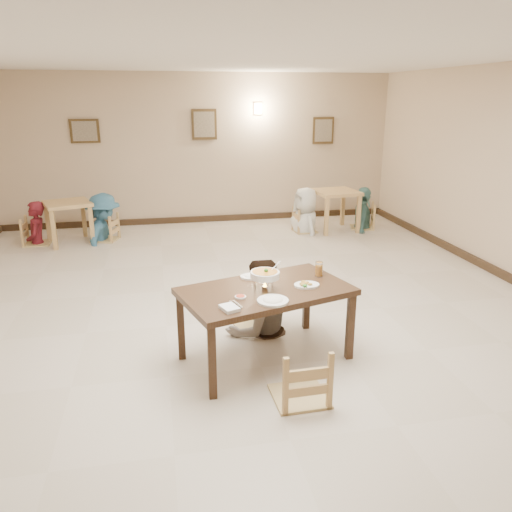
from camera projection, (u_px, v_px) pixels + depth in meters
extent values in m
plane|color=beige|center=(242.00, 320.00, 5.93)|extent=(10.00, 10.00, 0.00)
plane|color=silver|center=(240.00, 48.00, 5.01)|extent=(10.00, 10.00, 0.00)
plane|color=#C8AD8E|center=(200.00, 150.00, 10.14)|extent=(10.00, 0.00, 10.00)
cube|color=#332315|center=(202.00, 219.00, 10.55)|extent=(8.00, 0.06, 0.12)
cube|color=#3E2C16|center=(85.00, 131.00, 9.57)|extent=(0.55, 0.03, 0.45)
cube|color=gray|center=(85.00, 131.00, 9.55)|extent=(0.45, 0.01, 0.37)
cube|color=#3E2C16|center=(204.00, 124.00, 9.97)|extent=(0.50, 0.03, 0.60)
cube|color=gray|center=(204.00, 124.00, 9.95)|extent=(0.41, 0.01, 0.49)
cube|color=#3E2C16|center=(323.00, 130.00, 10.48)|extent=(0.45, 0.03, 0.55)
cube|color=gray|center=(324.00, 131.00, 10.46)|extent=(0.37, 0.01, 0.45)
cube|color=#FFD88C|center=(258.00, 109.00, 10.08)|extent=(0.16, 0.05, 0.22)
cube|color=#3E2819|center=(266.00, 292.00, 4.84)|extent=(1.81, 1.33, 0.06)
cube|color=#3E2819|center=(212.00, 362.00, 4.29)|extent=(0.07, 0.07, 0.70)
cube|color=#3E2819|center=(350.00, 327.00, 4.96)|extent=(0.07, 0.07, 0.70)
cube|color=#3E2819|center=(181.00, 327.00, 4.96)|extent=(0.07, 0.07, 0.70)
cube|color=#3E2819|center=(306.00, 300.00, 5.62)|extent=(0.07, 0.07, 0.70)
cube|color=tan|center=(254.00, 290.00, 5.66)|extent=(0.45, 0.45, 0.05)
cube|color=tan|center=(301.00, 351.00, 4.26)|extent=(0.47, 0.47, 0.05)
imported|color=gray|center=(259.00, 260.00, 5.43)|extent=(0.97, 0.86, 1.68)
torus|color=silver|center=(265.00, 278.00, 4.78)|extent=(0.22, 0.22, 0.01)
cylinder|color=silver|center=(265.00, 288.00, 4.81)|extent=(0.06, 0.06, 0.03)
cone|color=#FFA526|center=(265.00, 284.00, 4.80)|extent=(0.03, 0.03, 0.05)
cylinder|color=white|center=(265.00, 275.00, 4.77)|extent=(0.28, 0.28, 0.06)
cylinder|color=#B96711|center=(265.00, 272.00, 4.76)|extent=(0.24, 0.24, 0.01)
sphere|color=#2D7223|center=(266.00, 271.00, 4.75)|extent=(0.04, 0.04, 0.04)
cylinder|color=silver|center=(275.00, 267.00, 4.83)|extent=(0.13, 0.08, 0.09)
cylinder|color=silver|center=(272.00, 281.00, 4.86)|extent=(0.01, 0.01, 0.13)
cylinder|color=silver|center=(255.00, 282.00, 4.83)|extent=(0.01, 0.01, 0.13)
cylinder|color=silver|center=(267.00, 287.00, 4.71)|extent=(0.01, 0.01, 0.13)
cylinder|color=white|center=(253.00, 277.00, 5.13)|extent=(0.26, 0.26, 0.02)
ellipsoid|color=white|center=(253.00, 276.00, 5.13)|extent=(0.17, 0.14, 0.06)
cylinder|color=white|center=(273.00, 301.00, 4.52)|extent=(0.29, 0.29, 0.02)
ellipsoid|color=white|center=(273.00, 300.00, 4.52)|extent=(0.19, 0.16, 0.07)
cylinder|color=white|center=(307.00, 285.00, 4.90)|extent=(0.25, 0.25, 0.02)
sphere|color=#2D7223|center=(305.00, 286.00, 4.82)|extent=(0.04, 0.04, 0.04)
cylinder|color=white|center=(240.00, 297.00, 4.61)|extent=(0.11, 0.11, 0.02)
cylinder|color=#B12915|center=(240.00, 296.00, 4.61)|extent=(0.08, 0.08, 0.01)
cube|color=white|center=(229.00, 308.00, 4.35)|extent=(0.18, 0.21, 0.03)
cube|color=silver|center=(234.00, 304.00, 4.44)|extent=(0.07, 0.18, 0.01)
cube|color=silver|center=(238.00, 304.00, 4.45)|extent=(0.07, 0.18, 0.01)
cylinder|color=white|center=(319.00, 269.00, 5.15)|extent=(0.08, 0.08, 0.15)
cylinder|color=orange|center=(319.00, 270.00, 5.15)|extent=(0.07, 0.07, 0.11)
cube|color=tan|center=(67.00, 204.00, 8.83)|extent=(0.96, 0.96, 0.06)
cube|color=tan|center=(54.00, 230.00, 8.53)|extent=(0.07, 0.07, 0.69)
cube|color=tan|center=(92.00, 226.00, 8.83)|extent=(0.07, 0.07, 0.69)
cube|color=tan|center=(48.00, 223.00, 9.05)|extent=(0.07, 0.07, 0.69)
cube|color=tan|center=(84.00, 219.00, 9.35)|extent=(0.07, 0.07, 0.69)
cube|color=tan|center=(336.00, 192.00, 9.68)|extent=(0.87, 0.87, 0.06)
cube|color=tan|center=(327.00, 217.00, 9.40)|extent=(0.07, 0.07, 0.73)
cube|color=tan|center=(359.00, 215.00, 9.59)|extent=(0.07, 0.07, 0.73)
cube|color=tan|center=(312.00, 210.00, 10.01)|extent=(0.07, 0.07, 0.73)
cube|color=tan|center=(343.00, 207.00, 10.20)|extent=(0.07, 0.07, 0.73)
cube|color=tan|center=(35.00, 221.00, 8.85)|extent=(0.44, 0.44, 0.05)
cube|color=tan|center=(103.00, 218.00, 9.09)|extent=(0.43, 0.43, 0.05)
cube|color=tan|center=(305.00, 211.00, 9.68)|extent=(0.42, 0.42, 0.05)
cube|color=tan|center=(363.00, 206.00, 9.93)|extent=(0.45, 0.45, 0.05)
imported|color=maroon|center=(32.00, 202.00, 8.75)|extent=(0.41, 0.59, 1.55)
imported|color=#3A6B88|center=(101.00, 193.00, 8.95)|extent=(0.91, 1.25, 1.74)
imported|color=silver|center=(306.00, 188.00, 9.54)|extent=(0.68, 0.93, 1.74)
imported|color=slate|center=(365.00, 187.00, 9.82)|extent=(0.74, 1.05, 1.66)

